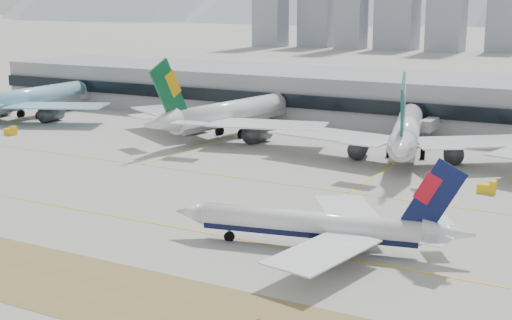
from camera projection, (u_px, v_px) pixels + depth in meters
The scene contains 8 objects.
ground at pixel (163, 215), 127.50m from camera, with size 3000.00×3000.00×0.00m, color #9D9A93.
taxiing_airliner at pixel (320, 226), 108.72m from camera, with size 46.51×39.87×15.75m.
widebody_korean at pixel (27, 100), 230.71m from camera, with size 65.67×64.28×23.43m.
widebody_eva at pixel (228, 115), 199.01m from camera, with size 66.58×65.74×23.97m.
widebody_cathay at pixel (406, 133), 171.31m from camera, with size 64.19×64.06×23.62m.
terminal at pixel (379, 98), 223.99m from camera, with size 280.00×43.10×15.00m.
gse_a at pixel (11, 131), 203.55m from camera, with size 3.55×2.00×2.60m.
gse_c at pixel (487, 188), 141.64m from camera, with size 3.55×2.00×2.60m.
Camera 1 is at (73.71, -99.02, 37.31)m, focal length 50.00 mm.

